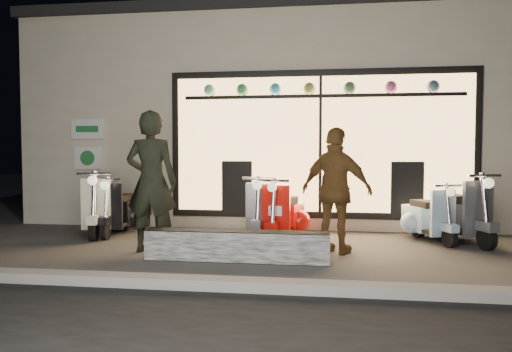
{
  "coord_description": "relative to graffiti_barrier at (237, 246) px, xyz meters",
  "views": [
    {
      "loc": [
        0.95,
        -7.0,
        1.45
      ],
      "look_at": [
        -0.16,
        0.6,
        1.05
      ],
      "focal_mm": 35.0,
      "sensor_mm": 36.0,
      "label": 1
    }
  ],
  "objects": [
    {
      "name": "man",
      "position": [
        -1.31,
        0.41,
        0.8
      ],
      "size": [
        0.74,
        0.49,
        2.0
      ],
      "primitive_type": "imported",
      "rotation": [
        0.0,
        0.0,
        3.16
      ],
      "color": "black",
      "rests_on": "ground"
    },
    {
      "name": "scooter_black",
      "position": [
        -2.43,
        1.89,
        0.18
      ],
      "size": [
        0.48,
        1.33,
        0.95
      ],
      "rotation": [
        0.0,
        0.0,
        0.07
      ],
      "color": "black",
      "rests_on": "ground"
    },
    {
      "name": "scooter_red",
      "position": [
        0.49,
        1.67,
        0.19
      ],
      "size": [
        0.61,
        1.37,
        0.97
      ],
      "rotation": [
        0.0,
        0.0,
        -0.19
      ],
      "color": "black",
      "rests_on": "ground"
    },
    {
      "name": "scooter_silver",
      "position": [
        0.16,
        1.82,
        0.2
      ],
      "size": [
        0.49,
        1.39,
        0.99
      ],
      "rotation": [
        0.0,
        0.0,
        -0.07
      ],
      "color": "black",
      "rests_on": "ground"
    },
    {
      "name": "shop_building",
      "position": [
        0.23,
        5.63,
        1.9
      ],
      "size": [
        10.2,
        6.23,
        4.2
      ],
      "color": "beige",
      "rests_on": "ground"
    },
    {
      "name": "scooter_grey",
      "position": [
        3.18,
        1.92,
        0.22
      ],
      "size": [
        0.82,
        1.46,
        1.05
      ],
      "rotation": [
        0.0,
        0.0,
        0.36
      ],
      "color": "black",
      "rests_on": "ground"
    },
    {
      "name": "woman",
      "position": [
        1.29,
        0.68,
        0.69
      ],
      "size": [
        1.12,
        0.83,
        1.77
      ],
      "primitive_type": "imported",
      "rotation": [
        0.0,
        0.0,
        2.71
      ],
      "color": "brown",
      "rests_on": "ground"
    },
    {
      "name": "ground",
      "position": [
        0.23,
        0.65,
        -0.2
      ],
      "size": [
        40.0,
        40.0,
        0.0
      ],
      "primitive_type": "plane",
      "color": "#383533",
      "rests_on": "ground"
    },
    {
      "name": "scooter_blue",
      "position": [
        2.73,
        1.95,
        0.16
      ],
      "size": [
        0.7,
        1.24,
        0.9
      ],
      "rotation": [
        0.0,
        0.0,
        0.37
      ],
      "color": "black",
      "rests_on": "ground"
    },
    {
      "name": "graffiti_barrier",
      "position": [
        0.0,
        0.0,
        0.0
      ],
      "size": [
        2.41,
        0.28,
        0.4
      ],
      "primitive_type": "cube",
      "color": "black",
      "rests_on": "ground"
    },
    {
      "name": "kerb",
      "position": [
        0.23,
        -1.35,
        -0.14
      ],
      "size": [
        40.0,
        0.25,
        0.12
      ],
      "primitive_type": "cube",
      "color": "slate",
      "rests_on": "ground"
    },
    {
      "name": "scooter_cream",
      "position": [
        -2.7,
        1.81,
        0.22
      ],
      "size": [
        0.69,
        1.47,
        1.05
      ],
      "rotation": [
        0.0,
        0.0,
        0.24
      ],
      "color": "black",
      "rests_on": "ground"
    }
  ]
}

